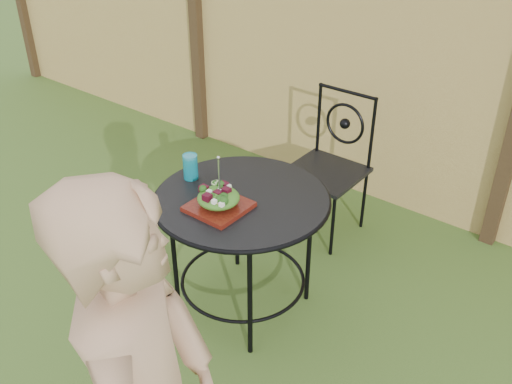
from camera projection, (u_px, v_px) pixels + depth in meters
ground at (109, 337)px, 3.07m from camera, size 60.00×60.00×0.00m
fence at (335, 63)px, 4.05m from camera, size 8.00×0.12×1.90m
patio_table at (242, 219)px, 3.00m from camera, size 0.92×0.92×0.72m
patio_chair at (330, 162)px, 3.71m from camera, size 0.46×0.46×0.95m
salad_plate at (219, 207)px, 2.82m from camera, size 0.27×0.27×0.02m
salad at (218, 198)px, 2.80m from camera, size 0.21×0.21×0.08m
fork at (219, 175)px, 2.72m from camera, size 0.01×0.01×0.18m
drinking_glass at (190, 167)px, 3.05m from camera, size 0.08×0.08×0.14m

